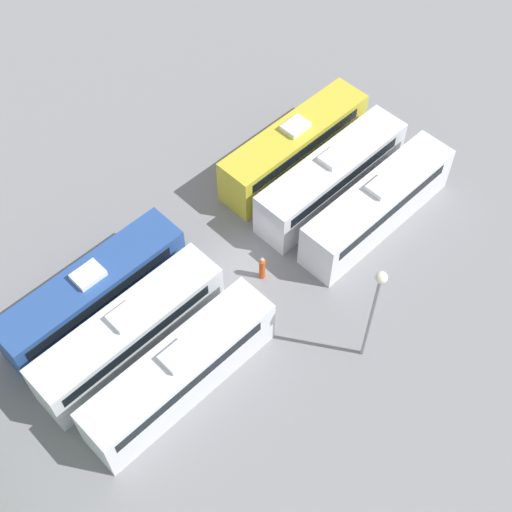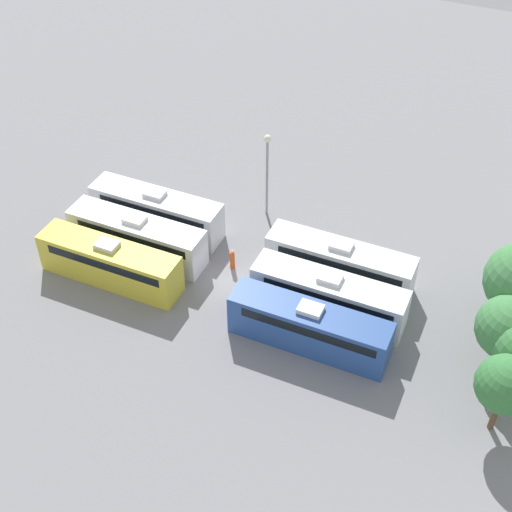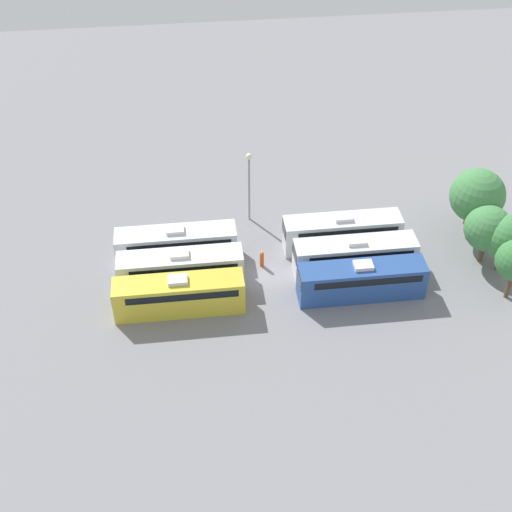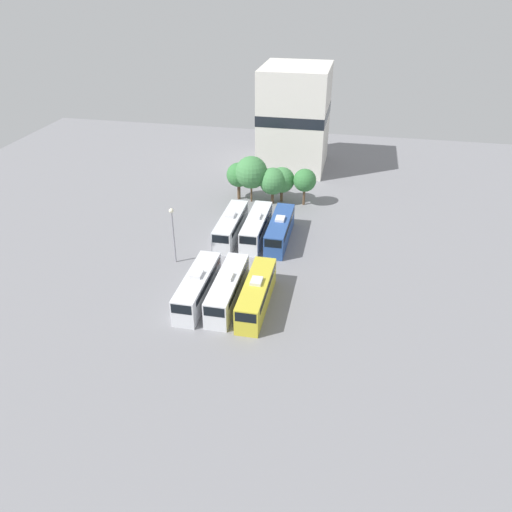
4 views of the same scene
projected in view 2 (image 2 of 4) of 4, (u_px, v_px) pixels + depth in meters
name	position (u px, v px, depth m)	size (l,w,h in m)	color
ground_plane	(227.00, 280.00, 52.94)	(118.51, 118.51, 0.00)	gray
bus_0	(157.00, 210.00, 56.48)	(2.55, 10.91, 3.51)	silver
bus_1	(137.00, 236.00, 54.07)	(2.55, 10.91, 3.51)	silver
bus_2	(110.00, 262.00, 51.87)	(2.55, 10.91, 3.51)	gold
bus_3	(340.00, 263.00, 51.81)	(2.55, 10.91, 3.51)	silver
bus_4	(329.00, 295.00, 49.29)	(2.55, 10.91, 3.51)	silver
bus_5	(310.00, 326.00, 47.08)	(2.55, 10.91, 3.51)	#284C93
worker_person	(232.00, 260.00, 53.43)	(0.36, 0.36, 1.76)	#CC4C19
light_pole	(267.00, 161.00, 55.64)	(0.60, 0.60, 7.49)	gray
tree_2	(509.00, 328.00, 44.25)	(4.20, 4.20, 5.85)	brown
tree_4	(506.00, 385.00, 40.49)	(3.55, 3.55, 5.87)	brown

